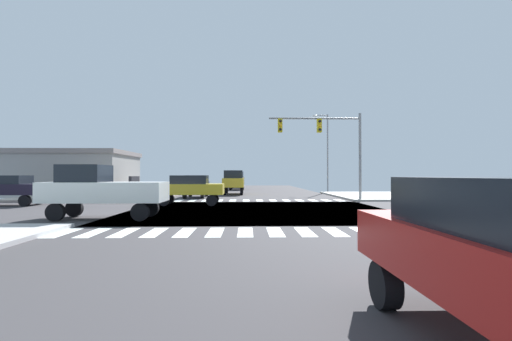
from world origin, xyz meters
The scene contains 16 objects.
ground centered at (0.00, 0.00, -0.03)m, with size 90.00×90.00×0.05m.
sidewalk_corner_ne centered at (13.00, 12.00, 0.07)m, with size 12.00×12.00×0.14m.
sidewalk_corner_nw centered at (-13.00, 12.00, 0.07)m, with size 12.00×12.00×0.14m.
crosswalk_near centered at (-0.25, -7.30, 0.00)m, with size 13.50×2.00×0.01m.
crosswalk_far centered at (-0.25, 7.30, 0.00)m, with size 13.50×2.00×0.01m.
traffic_signal_mast centered at (5.14, 7.19, 4.85)m, with size 6.95×0.55×6.55m.
street_lamp centered at (8.11, 20.17, 5.15)m, with size 1.78×0.32×8.69m.
bank_building centered at (-17.25, 14.25, 2.07)m, with size 12.63×7.96×4.12m.
sedan_nearside_1 centered at (-5.00, 11.03, 1.12)m, with size 1.80×4.30×1.88m.
sedan_farside_2 centered at (-15.68, 3.50, 1.12)m, with size 4.30×1.80×1.88m.
pickup_queued_1 centered at (-2.00, 15.90, 1.29)m, with size 2.00×5.10×2.35m.
sedan_leading_3 centered at (-2.00, 33.05, 1.12)m, with size 1.80×4.30×1.88m.
pickup_trailing_2 centered at (-7.04, -3.50, 1.29)m, with size 5.10×2.00×2.35m.
sedan_middle_4 centered at (2.00, -15.53, 1.12)m, with size 1.80×4.30×1.88m.
suv_outer_1 centered at (-2.00, 26.74, 1.39)m, with size 1.96×4.60×2.34m.
sedan_inner_5 centered at (-4.34, 3.50, 1.12)m, with size 4.30×1.80×1.88m.
Camera 1 is at (-0.70, -19.10, 1.91)m, focal length 24.82 mm.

